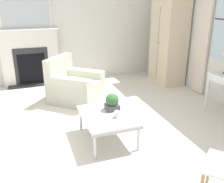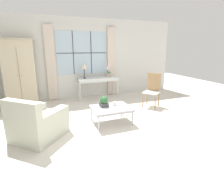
{
  "view_description": "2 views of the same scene",
  "coord_description": "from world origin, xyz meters",
  "px_view_note": "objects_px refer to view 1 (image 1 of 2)",
  "views": [
    {
      "loc": [
        3.21,
        -0.59,
        1.99
      ],
      "look_at": [
        -0.09,
        0.57,
        0.67
      ],
      "focal_mm": 40.0,
      "sensor_mm": 36.0,
      "label": 1
    },
    {
      "loc": [
        -1.27,
        -3.28,
        1.8
      ],
      "look_at": [
        0.32,
        0.89,
        0.67
      ],
      "focal_mm": 28.0,
      "sensor_mm": 36.0,
      "label": 2
    }
  ],
  "objects_px": {
    "potted_plant_small": "(112,102)",
    "armchair_upholstered": "(75,87)",
    "armoire": "(168,40)",
    "pillar_candle": "(117,114)",
    "fireplace": "(30,54)",
    "coffee_table": "(107,117)"
  },
  "relations": [
    {
      "from": "armchair_upholstered",
      "to": "pillar_candle",
      "type": "xyz_separation_m",
      "value": [
        1.75,
        0.25,
        0.16
      ]
    },
    {
      "from": "armoire",
      "to": "potted_plant_small",
      "type": "distance_m",
      "value": 2.95
    },
    {
      "from": "armoire",
      "to": "armchair_upholstered",
      "type": "relative_size",
      "value": 1.68
    },
    {
      "from": "armoire",
      "to": "fireplace",
      "type": "bearing_deg",
      "value": -106.07
    },
    {
      "from": "potted_plant_small",
      "to": "armoire",
      "type": "bearing_deg",
      "value": 132.89
    },
    {
      "from": "fireplace",
      "to": "armoire",
      "type": "relative_size",
      "value": 1.04
    },
    {
      "from": "fireplace",
      "to": "potted_plant_small",
      "type": "height_order",
      "value": "fireplace"
    },
    {
      "from": "fireplace",
      "to": "armchair_upholstered",
      "type": "xyz_separation_m",
      "value": [
        1.4,
        0.75,
        -0.45
      ]
    },
    {
      "from": "potted_plant_small",
      "to": "pillar_candle",
      "type": "relative_size",
      "value": 2.35
    },
    {
      "from": "armoire",
      "to": "potted_plant_small",
      "type": "height_order",
      "value": "armoire"
    },
    {
      "from": "armchair_upholstered",
      "to": "coffee_table",
      "type": "relative_size",
      "value": 1.33
    },
    {
      "from": "potted_plant_small",
      "to": "pillar_candle",
      "type": "distance_m",
      "value": 0.28
    },
    {
      "from": "armoire",
      "to": "pillar_candle",
      "type": "distance_m",
      "value": 3.17
    },
    {
      "from": "armoire",
      "to": "coffee_table",
      "type": "xyz_separation_m",
      "value": [
        2.12,
        -2.25,
        -0.67
      ]
    },
    {
      "from": "fireplace",
      "to": "armoire",
      "type": "height_order",
      "value": "fireplace"
    },
    {
      "from": "fireplace",
      "to": "coffee_table",
      "type": "xyz_separation_m",
      "value": [
        3.03,
        0.9,
        -0.38
      ]
    },
    {
      "from": "fireplace",
      "to": "armchair_upholstered",
      "type": "height_order",
      "value": "fireplace"
    },
    {
      "from": "coffee_table",
      "to": "potted_plant_small",
      "type": "height_order",
      "value": "potted_plant_small"
    },
    {
      "from": "armchair_upholstered",
      "to": "coffee_table",
      "type": "xyz_separation_m",
      "value": [
        1.63,
        0.15,
        0.07
      ]
    },
    {
      "from": "armchair_upholstered",
      "to": "potted_plant_small",
      "type": "distance_m",
      "value": 1.53
    },
    {
      "from": "potted_plant_small",
      "to": "armchair_upholstered",
      "type": "bearing_deg",
      "value": -169.45
    },
    {
      "from": "armoire",
      "to": "armchair_upholstered",
      "type": "distance_m",
      "value": 2.57
    }
  ]
}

